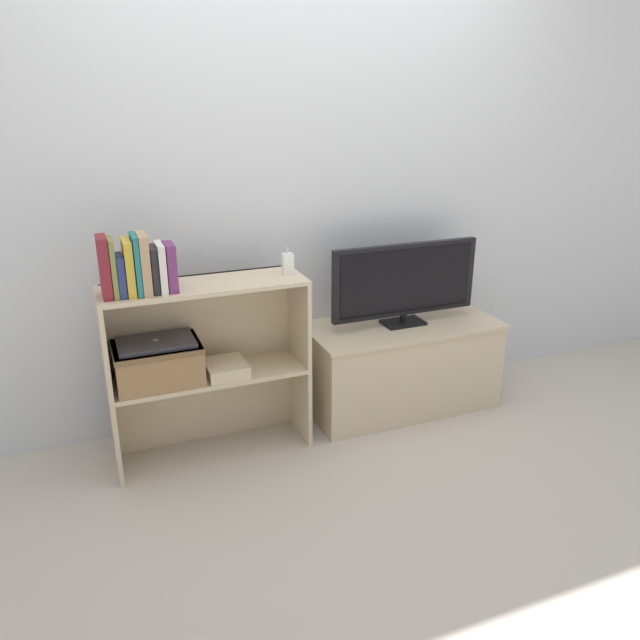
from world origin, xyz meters
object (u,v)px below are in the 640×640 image
object	(u,v)px
book_navy	(121,276)
book_plum	(170,267)
book_tan	(144,264)
book_charcoal	(154,270)
laptop	(156,342)
magazine_stack	(226,368)
book_ivory	(161,267)
tv	(405,281)
book_teal	(136,264)
book_mustard	(129,268)
tv_stand	(401,365)
baby_monitor	(288,264)
book_maroon	(104,267)
book_olive	(113,268)
storage_basket_left	(158,361)

from	to	relation	value
book_navy	book_plum	size ratio (longest dim) A/B	0.85
book_tan	book_plum	world-z (taller)	book_tan
book_navy	book_charcoal	xyz separation A→B (m)	(0.13, 0.00, 0.01)
laptop	magazine_stack	size ratio (longest dim) A/B	1.61
book_charcoal	book_ivory	distance (m)	0.03
tv	book_ivory	bearing A→B (deg)	-174.37
book_teal	book_plum	distance (m)	0.14
book_mustard	magazine_stack	size ratio (longest dim) A/B	1.13
book_teal	book_ivory	size ratio (longest dim) A/B	1.22
book_charcoal	laptop	world-z (taller)	book_charcoal
book_navy	book_mustard	world-z (taller)	book_mustard
laptop	magazine_stack	bearing A→B (deg)	-4.73
tv_stand	magazine_stack	bearing A→B (deg)	-173.41
book_plum	baby_monitor	size ratio (longest dim) A/B	1.60
book_mustard	book_ivory	size ratio (longest dim) A/B	1.13
book_maroon	book_mustard	bearing A→B (deg)	0.00
book_charcoal	book_plum	world-z (taller)	book_plum
baby_monitor	book_mustard	bearing A→B (deg)	-176.03
tv_stand	book_navy	size ratio (longest dim) A/B	5.99
book_teal	tv_stand	bearing A→B (deg)	5.28
book_tan	baby_monitor	xyz separation A→B (m)	(0.65, 0.05, -0.08)
baby_monitor	laptop	size ratio (longest dim) A/B	0.38
laptop	tv	bearing A→B (deg)	3.91
tv	book_maroon	size ratio (longest dim) A/B	3.21
book_olive	book_ivory	xyz separation A→B (m)	(0.19, 0.00, -0.02)
book_navy	book_charcoal	world-z (taller)	book_charcoal
book_olive	laptop	xyz separation A→B (m)	(0.15, 0.03, -0.37)
book_mustard	laptop	distance (m)	0.37
tv	book_tan	xyz separation A→B (m)	(-1.33, -0.12, 0.26)
book_plum	storage_basket_left	world-z (taller)	book_plum
tv_stand	magazine_stack	world-z (taller)	tv_stand
book_charcoal	book_plum	size ratio (longest dim) A/B	0.96
book_navy	book_tan	xyz separation A→B (m)	(0.10, 0.00, 0.04)
book_ivory	book_teal	bearing A→B (deg)	180.00
tv_stand	book_tan	size ratio (longest dim) A/B	4.08
book_olive	book_maroon	bearing A→B (deg)	180.00
book_teal	laptop	world-z (taller)	book_teal
book_navy	book_ivory	bearing A→B (deg)	0.00
tv_stand	book_mustard	size ratio (longest dim) A/B	4.44
tv_stand	storage_basket_left	bearing A→B (deg)	-176.02
book_maroon	book_ivory	size ratio (longest dim) A/B	1.23
laptop	book_ivory	bearing A→B (deg)	-36.24
book_mustard	laptop	bearing A→B (deg)	22.49
book_maroon	baby_monitor	bearing A→B (deg)	3.51
book_teal	book_maroon	bearing A→B (deg)	180.00
book_teal	magazine_stack	xyz separation A→B (m)	(0.35, 0.01, -0.54)
book_teal	baby_monitor	world-z (taller)	book_teal
book_olive	book_plum	world-z (taller)	book_olive
tv	book_plum	xyz separation A→B (m)	(-1.22, -0.12, 0.24)
book_teal	baby_monitor	xyz separation A→B (m)	(0.68, 0.05, -0.08)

